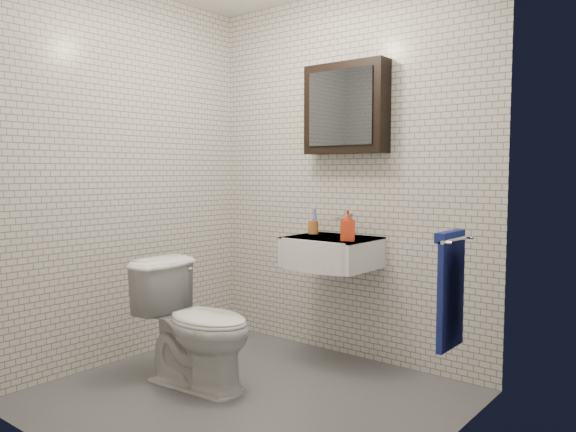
% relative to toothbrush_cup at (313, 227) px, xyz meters
% --- Properties ---
extents(ground, '(2.20, 2.00, 0.01)m').
position_rel_toothbrush_cup_xyz_m(ground, '(0.16, -0.86, -0.90)').
color(ground, '#51545A').
rests_on(ground, ground).
extents(room_shell, '(2.22, 2.02, 2.51)m').
position_rel_toothbrush_cup_xyz_m(room_shell, '(0.16, -0.86, 0.57)').
color(room_shell, silver).
rests_on(room_shell, ground).
extents(washbasin, '(0.55, 0.50, 0.20)m').
position_rel_toothbrush_cup_xyz_m(washbasin, '(0.21, -0.12, -0.14)').
color(washbasin, white).
rests_on(washbasin, room_shell).
extents(faucet, '(0.06, 0.20, 0.15)m').
position_rel_toothbrush_cup_xyz_m(faucet, '(0.21, 0.07, 0.02)').
color(faucet, silver).
rests_on(faucet, washbasin).
extents(mirror_cabinet, '(0.60, 0.15, 0.60)m').
position_rel_toothbrush_cup_xyz_m(mirror_cabinet, '(0.21, 0.07, 0.80)').
color(mirror_cabinet, black).
rests_on(mirror_cabinet, room_shell).
extents(towel_rail, '(0.09, 0.30, 0.58)m').
position_rel_toothbrush_cup_xyz_m(towel_rail, '(1.21, -0.51, -0.18)').
color(towel_rail, silver).
rests_on(towel_rail, room_shell).
extents(toothbrush_cup, '(0.09, 0.09, 0.20)m').
position_rel_toothbrush_cup_xyz_m(toothbrush_cup, '(0.00, 0.00, 0.00)').
color(toothbrush_cup, '#B0682C').
rests_on(toothbrush_cup, washbasin).
extents(soap_bottle, '(0.12, 0.12, 0.19)m').
position_rel_toothbrush_cup_xyz_m(soap_bottle, '(0.40, -0.18, 0.05)').
color(soap_bottle, orange).
rests_on(soap_bottle, washbasin).
extents(toilet, '(0.77, 0.48, 0.75)m').
position_rel_toothbrush_cup_xyz_m(toilet, '(-0.19, -0.91, -0.53)').
color(toilet, white).
rests_on(toilet, ground).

